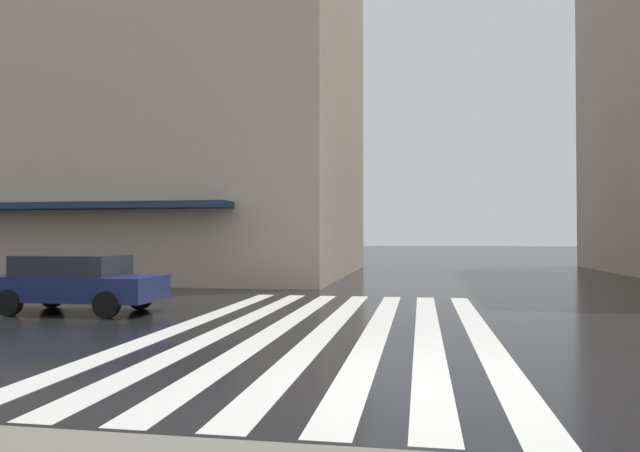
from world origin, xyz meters
name	(u,v)px	position (x,y,z in m)	size (l,w,h in m)	color
ground_plane	(413,380)	(0.00, 0.00, 0.00)	(220.00, 220.00, 0.00)	black
zebra_crossing	(328,329)	(4.00, 1.77, 0.00)	(13.00, 6.50, 0.01)	silver
haussmann_block_mid	(148,78)	(20.50, 13.78, 10.06)	(17.22, 20.75, 20.54)	tan
car_navy	(76,282)	(5.50, 8.31, 0.76)	(1.85, 4.10, 1.41)	navy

